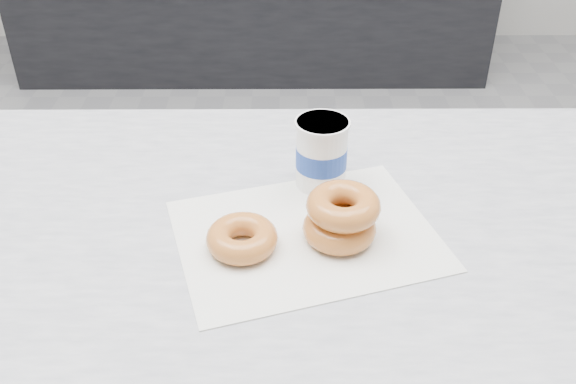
{
  "coord_description": "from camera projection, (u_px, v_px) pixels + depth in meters",
  "views": [
    {
      "loc": [
        0.16,
        -1.27,
        1.44
      ],
      "look_at": [
        0.17,
        -0.55,
        0.94
      ],
      "focal_mm": 40.0,
      "sensor_mm": 36.0,
      "label": 1
    }
  ],
  "objects": [
    {
      "name": "ground",
      "position": [
        229.0,
        352.0,
        1.86
      ],
      "size": [
        5.0,
        5.0,
        0.0
      ],
      "primitive_type": "plane",
      "color": "gray",
      "rests_on": "ground"
    },
    {
      "name": "wax_paper",
      "position": [
        306.0,
        235.0,
        0.86
      ],
      "size": [
        0.4,
        0.35,
        0.0
      ],
      "primitive_type": "cube",
      "rotation": [
        0.0,
        0.0,
        0.29
      ],
      "color": "silver",
      "rests_on": "counter"
    },
    {
      "name": "donut_single",
      "position": [
        242.0,
        238.0,
        0.83
      ],
      "size": [
        0.12,
        0.12,
        0.03
      ],
      "primitive_type": "torus",
      "rotation": [
        0.0,
        0.0,
        -0.42
      ],
      "color": "#CF7D39",
      "rests_on": "wax_paper"
    },
    {
      "name": "donut_stack",
      "position": [
        341.0,
        217.0,
        0.84
      ],
      "size": [
        0.13,
        0.13,
        0.07
      ],
      "color": "#CF7D39",
      "rests_on": "wax_paper"
    },
    {
      "name": "coffee_cup",
      "position": [
        321.0,
        153.0,
        0.94
      ],
      "size": [
        0.09,
        0.09,
        0.11
      ],
      "rotation": [
        0.0,
        0.0,
        0.17
      ],
      "color": "white",
      "rests_on": "counter"
    }
  ]
}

